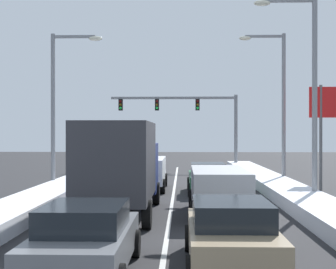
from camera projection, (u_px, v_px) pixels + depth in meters
name	position (u px, v px, depth m)	size (l,w,h in m)	color
ground_plane	(171.00, 211.00, 19.10)	(120.00, 120.00, 0.00)	#28282B
lane_stripe_between_right_lane_and_center_lane	(173.00, 198.00, 22.85)	(0.14, 41.27, 0.01)	silver
snow_bank_right_shoulder	(289.00, 192.00, 22.69)	(1.94, 41.27, 0.55)	white
snow_bank_left_shoulder	(59.00, 191.00, 23.01)	(1.91, 41.27, 0.57)	white
sedan_tan_right_lane_nearest	(231.00, 234.00, 10.91)	(2.00, 4.50, 1.51)	#937F60
suv_silver_right_lane_second	(219.00, 187.00, 18.11)	(2.16, 4.90, 1.67)	#B7BABF
sedan_green_right_lane_third	(208.00, 178.00, 24.58)	(2.00, 4.50, 1.51)	#1E5633
sedan_gray_center_lane_nearest	(85.00, 239.00, 10.36)	(2.00, 4.50, 1.51)	slate
box_truck_center_lane_second	(120.00, 163.00, 17.84)	(2.53, 7.20, 3.36)	navy
suv_white_center_lane_third	(146.00, 171.00, 26.15)	(2.16, 4.90, 1.67)	silver
traffic_light_gantry	(191.00, 112.00, 41.54)	(10.60, 0.47, 6.20)	slate
street_lamp_right_mid	(306.00, 81.00, 20.80)	(2.66, 0.36, 8.70)	gray
street_lamp_right_far	(278.00, 95.00, 28.29)	(2.66, 0.36, 8.67)	gray
street_lamp_left_mid	(60.00, 97.00, 25.55)	(2.66, 0.36, 8.11)	gray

